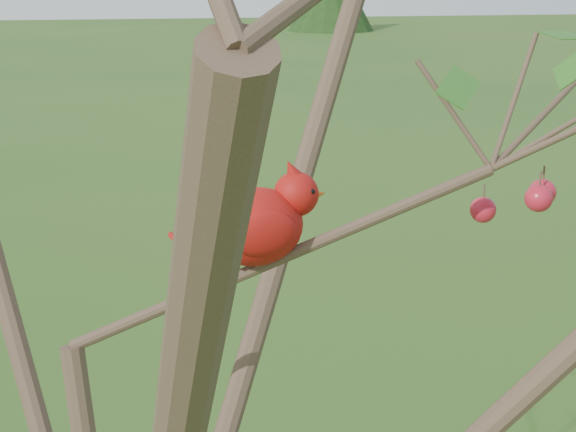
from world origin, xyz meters
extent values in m
sphere|color=red|center=(0.62, 0.03, 2.16)|extent=(0.04, 0.04, 0.04)
sphere|color=red|center=(0.63, 0.05, 2.16)|extent=(0.04, 0.04, 0.04)
sphere|color=red|center=(0.57, 0.12, 2.12)|extent=(0.04, 0.04, 0.04)
ellipsoid|color=#B7110F|center=(0.22, 0.08, 2.12)|extent=(0.16, 0.14, 0.11)
sphere|color=#B7110F|center=(0.28, 0.09, 2.16)|extent=(0.08, 0.08, 0.06)
cone|color=#B7110F|center=(0.27, 0.09, 2.20)|extent=(0.05, 0.04, 0.05)
cone|color=#D85914|center=(0.31, 0.10, 2.16)|extent=(0.03, 0.03, 0.02)
ellipsoid|color=black|center=(0.30, 0.10, 2.16)|extent=(0.03, 0.04, 0.03)
cube|color=#B7110F|center=(0.14, 0.06, 2.10)|extent=(0.09, 0.05, 0.05)
ellipsoid|color=#B7110F|center=(0.20, 0.12, 2.13)|extent=(0.10, 0.05, 0.06)
ellipsoid|color=#B7110F|center=(0.22, 0.03, 2.13)|extent=(0.10, 0.05, 0.06)
camera|label=1|loc=(0.06, -1.10, 2.48)|focal=55.00mm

